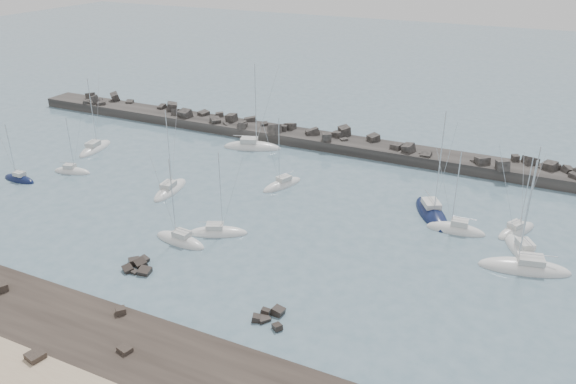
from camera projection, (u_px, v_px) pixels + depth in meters
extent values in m
plane|color=slate|center=(211.00, 240.00, 70.96)|extent=(400.00, 400.00, 0.00)
cube|color=black|center=(84.00, 344.00, 52.96)|extent=(140.00, 12.00, 0.70)
cube|color=black|center=(121.00, 311.00, 56.60)|extent=(1.28, 1.29, 0.64)
cube|color=black|center=(35.00, 356.00, 50.47)|extent=(1.77, 1.74, 0.67)
cube|color=black|center=(125.00, 349.00, 51.52)|extent=(1.49, 1.28, 0.42)
cube|color=black|center=(128.00, 270.00, 64.36)|extent=(1.64, 1.70, 1.24)
cube|color=black|center=(145.00, 273.00, 63.98)|extent=(1.68, 1.68, 1.49)
cube|color=black|center=(135.00, 263.00, 65.77)|extent=(2.01, 2.01, 1.29)
cube|color=black|center=(144.00, 261.00, 66.32)|extent=(1.39, 1.24, 1.09)
cube|color=black|center=(141.00, 265.00, 65.18)|extent=(1.80, 1.94, 1.55)
cube|color=black|center=(135.00, 272.00, 63.87)|extent=(0.77, 0.73, 0.52)
cube|color=black|center=(256.00, 319.00, 56.14)|extent=(1.18, 1.24, 0.88)
cube|color=black|center=(278.00, 312.00, 57.14)|extent=(1.35, 1.36, 1.25)
cube|color=black|center=(277.00, 327.00, 54.90)|extent=(1.33, 1.25, 0.74)
cube|color=black|center=(263.00, 320.00, 56.32)|extent=(1.73, 1.68, 0.98)
cube|color=black|center=(265.00, 313.00, 56.96)|extent=(1.07, 1.00, 1.04)
cube|color=#292725|center=(287.00, 139.00, 104.89)|extent=(115.00, 6.00, 3.20)
cube|color=#292725|center=(232.00, 119.00, 109.24)|extent=(2.05, 1.95, 2.12)
cube|color=#292725|center=(474.00, 162.00, 90.23)|extent=(1.44, 1.48, 1.02)
cube|color=#292725|center=(88.00, 101.00, 122.23)|extent=(1.30, 1.32, 0.78)
cube|color=#292725|center=(100.00, 102.00, 122.50)|extent=(2.13, 2.36, 1.62)
cube|color=#292725|center=(327.00, 137.00, 98.91)|extent=(2.07, 2.10, 1.66)
cube|color=#292725|center=(220.00, 115.00, 112.45)|extent=(2.29, 2.25, 1.24)
cube|color=#292725|center=(102.00, 105.00, 119.91)|extent=(2.33, 2.36, 1.51)
cube|color=#292725|center=(162.00, 107.00, 117.28)|extent=(1.59, 1.95, 1.58)
cube|color=#292725|center=(181.00, 117.00, 112.65)|extent=(1.70, 1.64, 1.24)
cube|color=#292725|center=(313.00, 132.00, 102.47)|extent=(3.22, 2.93, 2.16)
cube|color=#292725|center=(568.00, 170.00, 86.41)|extent=(2.41, 2.16, 1.76)
cube|color=#292725|center=(176.00, 112.00, 113.25)|extent=(1.93, 1.83, 1.71)
cube|color=#292725|center=(396.00, 148.00, 95.66)|extent=(2.15, 2.10, 1.74)
cube|color=#292725|center=(550.00, 168.00, 87.25)|extent=(2.68, 2.51, 2.21)
cube|color=#292725|center=(204.00, 114.00, 113.21)|extent=(2.20, 2.50, 1.44)
cube|color=#292725|center=(373.00, 139.00, 99.21)|extent=(2.53, 2.69, 1.95)
cube|color=#292725|center=(540.00, 169.00, 88.12)|extent=(1.55, 1.67, 1.18)
cube|color=#292725|center=(185.00, 115.00, 111.75)|extent=(2.75, 2.66, 2.39)
cube|color=#292725|center=(115.00, 98.00, 122.61)|extent=(2.44, 2.96, 2.75)
cube|color=#292725|center=(283.00, 129.00, 104.68)|extent=(2.22, 2.27, 1.80)
cube|color=#292725|center=(344.00, 132.00, 101.94)|extent=(2.66, 2.88, 2.36)
cube|color=#292725|center=(275.00, 130.00, 102.73)|extent=(2.52, 2.79, 2.68)
cube|color=#292725|center=(408.00, 149.00, 94.06)|extent=(2.47, 2.38, 2.28)
cube|color=#292725|center=(243.00, 125.00, 106.74)|extent=(2.31, 1.99, 1.87)
cube|color=#292725|center=(344.00, 140.00, 99.62)|extent=(1.85, 1.81, 0.97)
cube|color=#292725|center=(338.00, 135.00, 101.29)|extent=(2.31, 2.15, 1.65)
cube|color=#292725|center=(86.00, 103.00, 120.60)|extent=(2.00, 2.12, 1.44)
cube|color=#292725|center=(503.00, 166.00, 87.01)|extent=(2.56, 2.77, 2.10)
cube|color=#292725|center=(419.00, 155.00, 93.70)|extent=(1.31, 1.14, 1.18)
cube|color=#292725|center=(251.00, 120.00, 109.83)|extent=(3.08, 2.85, 1.70)
cube|color=#292725|center=(183.00, 115.00, 112.84)|extent=(2.53, 2.36, 2.28)
cube|color=#292725|center=(554.00, 167.00, 87.48)|extent=(2.16, 2.14, 1.35)
cube|color=#292725|center=(482.00, 161.00, 89.29)|extent=(2.73, 2.71, 1.52)
cube|color=#292725|center=(215.00, 122.00, 108.64)|extent=(2.75, 2.67, 1.96)
cube|color=#292725|center=(515.00, 158.00, 90.47)|extent=(1.50, 1.51, 1.18)
cube|color=#292725|center=(290.00, 127.00, 105.03)|extent=(2.25, 2.20, 1.94)
cube|color=#292725|center=(242.00, 127.00, 105.69)|extent=(2.02, 2.47, 2.09)
cube|color=#292725|center=(426.00, 156.00, 92.63)|extent=(1.83, 1.91, 1.70)
cube|color=#292725|center=(130.00, 102.00, 121.09)|extent=(1.90, 1.84, 1.24)
cube|color=#292725|center=(411.00, 153.00, 94.88)|extent=(1.46, 1.53, 0.93)
cube|color=#292725|center=(172.00, 107.00, 116.10)|extent=(3.26, 3.19, 2.33)
cube|color=#292725|center=(575.00, 177.00, 84.50)|extent=(2.06, 2.18, 1.49)
cube|color=#292725|center=(265.00, 124.00, 107.01)|extent=(1.70, 1.78, 1.16)
cube|color=#292725|center=(91.00, 97.00, 124.37)|extent=(2.12, 2.05, 2.06)
cube|color=#292725|center=(226.00, 126.00, 107.74)|extent=(1.74, 1.60, 1.38)
cube|color=#292725|center=(96.00, 100.00, 120.52)|extent=(2.68, 2.37, 2.40)
cube|color=#292725|center=(530.00, 162.00, 89.41)|extent=(2.89, 3.03, 2.52)
ellipsoid|color=silver|center=(72.00, 172.00, 90.71)|extent=(6.56, 3.40, 1.77)
cube|color=beige|center=(70.00, 166.00, 90.32)|extent=(2.01, 1.65, 0.61)
cylinder|color=silver|center=(70.00, 143.00, 88.51)|extent=(0.11, 0.11, 8.47)
cylinder|color=silver|center=(66.00, 163.00, 90.16)|extent=(2.46, 0.69, 0.09)
ellipsoid|color=silver|center=(95.00, 149.00, 100.17)|extent=(4.01, 9.04, 2.19)
cube|color=beige|center=(93.00, 144.00, 99.26)|extent=(2.11, 2.68, 0.69)
cylinder|color=silver|center=(92.00, 111.00, 97.90)|extent=(0.12, 0.12, 11.78)
cylinder|color=silver|center=(90.00, 141.00, 98.45)|extent=(0.63, 3.46, 0.10)
ellipsoid|color=#0D163A|center=(19.00, 180.00, 87.89)|extent=(6.15, 2.00, 1.82)
cube|color=beige|center=(19.00, 174.00, 87.31)|extent=(1.73, 1.26, 0.65)
cylinder|color=silver|center=(11.00, 150.00, 86.02)|extent=(0.11, 0.11, 8.26)
cylinder|color=silver|center=(20.00, 171.00, 86.88)|extent=(2.45, 0.14, 0.09)
ellipsoid|color=silver|center=(170.00, 191.00, 84.23)|extent=(3.52, 8.66, 2.10)
cube|color=beige|center=(168.00, 184.00, 83.35)|extent=(1.95, 2.53, 0.66)
cylinder|color=silver|center=(169.00, 148.00, 82.03)|extent=(0.11, 0.11, 11.38)
cylinder|color=silver|center=(166.00, 182.00, 82.59)|extent=(0.46, 3.36, 0.09)
ellipsoid|color=silver|center=(252.00, 148.00, 100.91)|extent=(10.91, 6.33, 2.57)
cube|color=beige|center=(249.00, 140.00, 100.35)|extent=(3.43, 2.91, 0.79)
cylinder|color=silver|center=(256.00, 104.00, 97.39)|extent=(0.14, 0.14, 14.07)
cylinder|color=silver|center=(245.00, 136.00, 100.12)|extent=(4.00, 1.41, 0.11)
ellipsoid|color=silver|center=(180.00, 241.00, 70.45)|extent=(7.70, 3.02, 2.05)
cube|color=beige|center=(182.00, 234.00, 69.76)|extent=(2.24, 1.70, 0.69)
cylinder|color=silver|center=(172.00, 198.00, 68.22)|extent=(0.12, 0.12, 10.15)
cylinder|color=silver|center=(185.00, 230.00, 69.25)|extent=(3.00, 0.38, 0.10)
ellipsoid|color=silver|center=(282.00, 186.00, 85.93)|extent=(4.95, 7.76, 1.95)
cube|color=beige|center=(284.00, 178.00, 85.67)|extent=(2.18, 2.50, 0.64)
cylinder|color=silver|center=(279.00, 151.00, 83.10)|extent=(0.11, 0.11, 10.04)
cylinder|color=silver|center=(286.00, 174.00, 85.74)|extent=(1.21, 2.79, 0.09)
ellipsoid|color=silver|center=(218.00, 233.00, 72.34)|extent=(7.93, 5.43, 1.91)
cube|color=beige|center=(215.00, 226.00, 71.87)|extent=(2.60, 2.31, 0.60)
cylinder|color=silver|center=(220.00, 191.00, 69.82)|extent=(0.10, 0.10, 10.33)
cylinder|color=silver|center=(210.00, 222.00, 71.64)|extent=(2.80, 1.39, 0.09)
ellipsoid|color=#0D163A|center=(431.00, 214.00, 77.19)|extent=(7.94, 10.52, 2.48)
cube|color=beige|center=(431.00, 203.00, 77.05)|extent=(3.25, 3.54, 0.75)
cylinder|color=silver|center=(440.00, 163.00, 73.06)|extent=(0.13, 0.13, 13.92)
cylinder|color=silver|center=(430.00, 197.00, 77.41)|extent=(2.17, 3.62, 0.11)
ellipsoid|color=silver|center=(455.00, 231.00, 72.98)|extent=(7.67, 2.84, 2.17)
cube|color=beige|center=(460.00, 222.00, 72.30)|extent=(2.21, 1.66, 0.76)
cylinder|color=silver|center=(457.00, 188.00, 70.65)|extent=(0.13, 0.13, 10.16)
cylinder|color=silver|center=(465.00, 218.00, 71.83)|extent=(3.01, 0.32, 0.11)
ellipsoid|color=silver|center=(522.00, 252.00, 68.16)|extent=(6.13, 8.15, 2.23)
cube|color=beige|center=(525.00, 244.00, 67.24)|extent=(2.51, 2.74, 0.77)
cylinder|color=silver|center=(529.00, 203.00, 66.07)|extent=(0.13, 0.13, 10.77)
cylinder|color=silver|center=(528.00, 241.00, 66.43)|extent=(1.69, 2.82, 0.11)
ellipsoid|color=silver|center=(524.00, 269.00, 64.71)|extent=(10.74, 5.41, 2.41)
cube|color=beige|center=(531.00, 259.00, 64.03)|extent=(3.27, 2.66, 0.71)
cylinder|color=silver|center=(529.00, 206.00, 61.52)|extent=(0.12, 0.12, 13.89)
cylinder|color=silver|center=(539.00, 255.00, 63.61)|extent=(4.04, 1.02, 0.10)
ellipsoid|color=silver|center=(516.00, 232.00, 72.73)|extent=(5.37, 7.17, 1.95)
cube|color=beige|center=(516.00, 225.00, 72.06)|extent=(2.20, 2.41, 0.67)
cylinder|color=silver|center=(526.00, 192.00, 70.68)|extent=(0.11, 0.11, 9.47)
cylinder|color=silver|center=(515.00, 221.00, 71.55)|extent=(1.48, 2.48, 0.10)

